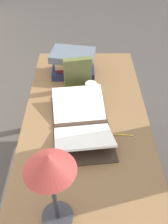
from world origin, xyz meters
TOP-DOWN VIEW (x-y plane):
  - ground_plane at (0.00, 0.00)m, footprint 12.00×12.00m
  - reading_desk at (0.00, 0.00)m, footprint 1.50×0.73m
  - open_book at (-0.07, 0.03)m, footprint 0.59×0.38m
  - book_stack_tall at (0.46, 0.09)m, footprint 0.25×0.32m
  - book_standing_upright at (0.28, 0.05)m, footprint 0.07×0.18m
  - reading_lamp at (-0.60, 0.12)m, footprint 0.18×0.18m
  - coffee_mug at (0.21, -0.04)m, footprint 0.08×0.10m
  - pencil at (-0.14, -0.18)m, footprint 0.02×0.15m

SIDE VIEW (x-z plane):
  - ground_plane at x=0.00m, z-range 0.00..0.00m
  - reading_desk at x=0.00m, z-range 0.29..1.06m
  - pencil at x=-0.14m, z-range 0.77..0.78m
  - open_book at x=-0.07m, z-range 0.75..0.85m
  - coffee_mug at x=0.21m, z-range 0.77..0.87m
  - book_stack_tall at x=0.46m, z-range 0.78..0.95m
  - book_standing_upright at x=0.28m, z-range 0.77..1.00m
  - reading_lamp at x=-0.60m, z-range 0.90..1.32m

